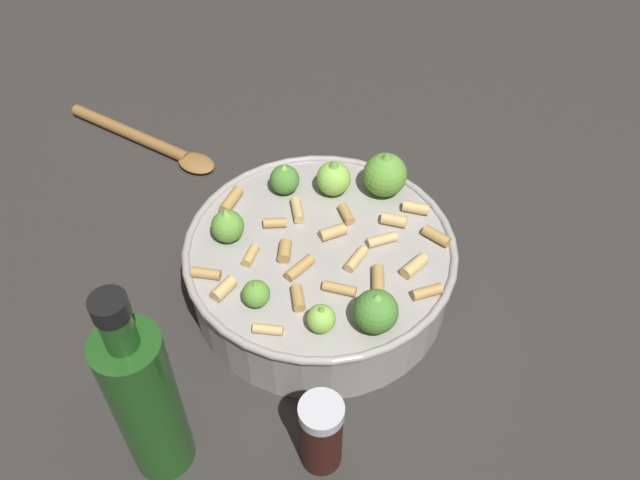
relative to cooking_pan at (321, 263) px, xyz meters
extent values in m
plane|color=#2D2B28|center=(0.00, 0.00, -0.04)|extent=(2.40, 2.40, 0.00)
cylinder|color=#9E9993|center=(0.00, 0.00, -0.01)|extent=(0.27, 0.27, 0.07)
torus|color=#9E9993|center=(0.00, 0.00, 0.03)|extent=(0.28, 0.28, 0.01)
sphere|color=#609E38|center=(0.08, -0.07, 0.05)|extent=(0.05, 0.05, 0.05)
cone|color=#609E38|center=(0.08, -0.07, 0.07)|extent=(0.02, 0.02, 0.02)
sphere|color=#8CC64C|center=(0.08, -0.02, 0.05)|extent=(0.04, 0.04, 0.04)
cone|color=#609E38|center=(0.08, -0.02, 0.06)|extent=(0.02, 0.02, 0.01)
sphere|color=#8CC64C|center=(-0.10, 0.01, 0.04)|extent=(0.03, 0.03, 0.03)
cone|color=#609E38|center=(-0.10, 0.01, 0.05)|extent=(0.01, 0.01, 0.01)
sphere|color=#4C8933|center=(0.08, 0.03, 0.04)|extent=(0.03, 0.03, 0.03)
cone|color=#8CC64C|center=(0.08, 0.03, 0.06)|extent=(0.02, 0.02, 0.01)
sphere|color=#609E38|center=(-0.07, 0.07, 0.04)|extent=(0.03, 0.03, 0.03)
cone|color=#75B247|center=(-0.07, 0.07, 0.05)|extent=(0.01, 0.01, 0.01)
sphere|color=#4C8933|center=(-0.10, -0.04, 0.05)|extent=(0.04, 0.04, 0.04)
cone|color=#75B247|center=(-0.10, -0.04, 0.07)|extent=(0.02, 0.02, 0.01)
sphere|color=#609E38|center=(0.02, 0.09, 0.04)|extent=(0.03, 0.03, 0.03)
cone|color=#8CC64C|center=(0.02, 0.09, 0.06)|extent=(0.01, 0.01, 0.02)
cylinder|color=tan|center=(-0.05, -0.05, 0.03)|extent=(0.03, 0.02, 0.01)
cylinder|color=tan|center=(0.03, 0.05, 0.03)|extent=(0.01, 0.02, 0.01)
cylinder|color=tan|center=(-0.01, 0.07, 0.03)|extent=(0.03, 0.02, 0.01)
cylinder|color=tan|center=(-0.07, 0.03, 0.03)|extent=(0.03, 0.01, 0.01)
cylinder|color=tan|center=(-0.07, -0.10, 0.03)|extent=(0.02, 0.03, 0.01)
cylinder|color=tan|center=(0.00, -0.06, 0.03)|extent=(0.02, 0.03, 0.01)
cylinder|color=tan|center=(0.02, -0.08, 0.03)|extent=(0.02, 0.03, 0.01)
cylinder|color=tan|center=(-0.01, 0.04, 0.03)|extent=(0.02, 0.02, 0.01)
cylinder|color=tan|center=(-0.03, 0.11, 0.03)|extent=(0.02, 0.03, 0.01)
cylinder|color=tan|center=(-0.03, 0.02, 0.03)|extent=(0.03, 0.03, 0.01)
cylinder|color=tan|center=(0.01, -0.01, 0.03)|extent=(0.02, 0.03, 0.01)
cylinder|color=tan|center=(0.07, 0.09, 0.03)|extent=(0.04, 0.03, 0.01)
cylinder|color=tan|center=(0.04, -0.03, 0.03)|extent=(0.03, 0.02, 0.01)
cylinder|color=tan|center=(-0.06, -0.01, 0.03)|extent=(0.02, 0.03, 0.01)
cylinder|color=tan|center=(-0.05, 0.10, 0.03)|extent=(0.03, 0.03, 0.01)
cylinder|color=tan|center=(0.05, 0.02, 0.03)|extent=(0.03, 0.01, 0.01)
cylinder|color=tan|center=(-0.01, -0.12, 0.03)|extent=(0.03, 0.03, 0.01)
cylinder|color=tan|center=(0.04, -0.10, 0.03)|extent=(0.02, 0.03, 0.01)
cylinder|color=tan|center=(-0.02, -0.03, 0.03)|extent=(0.03, 0.03, 0.01)
cylinder|color=tan|center=(-0.04, -0.09, 0.03)|extent=(0.03, 0.03, 0.01)
cylinder|color=tan|center=(-0.10, 0.06, 0.03)|extent=(0.01, 0.03, 0.01)
cylinder|color=#33140F|center=(-0.19, 0.02, 0.00)|extent=(0.04, 0.04, 0.08)
cylinder|color=silver|center=(-0.19, 0.02, 0.04)|extent=(0.04, 0.04, 0.01)
cylinder|color=#1E4C19|center=(-0.18, 0.15, 0.05)|extent=(0.05, 0.05, 0.18)
cylinder|color=#1E4C19|center=(-0.18, 0.15, 0.15)|extent=(0.02, 0.02, 0.04)
cylinder|color=black|center=(-0.18, 0.15, 0.18)|extent=(0.03, 0.03, 0.02)
cylinder|color=olive|center=(0.28, 0.24, -0.03)|extent=(0.13, 0.17, 0.02)
ellipsoid|color=olive|center=(0.21, 0.14, -0.04)|extent=(0.06, 0.06, 0.01)
camera|label=1|loc=(-0.45, 0.04, 0.54)|focal=37.72mm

